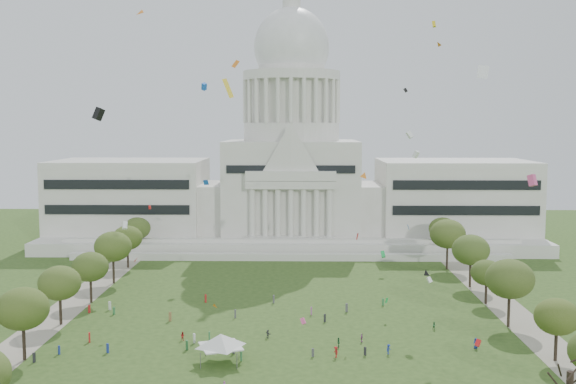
# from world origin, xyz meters

# --- Properties ---
(ground) EXTENTS (400.00, 400.00, 0.00)m
(ground) POSITION_xyz_m (0.00, 0.00, 0.00)
(ground) COLOR #2B4718
(ground) RESTS_ON ground
(capitol) EXTENTS (160.00, 64.50, 91.30)m
(capitol) POSITION_xyz_m (0.00, 113.59, 22.30)
(capitol) COLOR silver
(capitol) RESTS_ON ground
(path_left) EXTENTS (8.00, 160.00, 0.04)m
(path_left) POSITION_xyz_m (-48.00, 30.00, 0.02)
(path_left) COLOR gray
(path_left) RESTS_ON ground
(path_right) EXTENTS (8.00, 160.00, 0.04)m
(path_right) POSITION_xyz_m (48.00, 30.00, 0.02)
(path_right) COLOR gray
(path_right) RESTS_ON ground
(row_tree_l_1) EXTENTS (8.86, 8.86, 12.59)m
(row_tree_l_1) POSITION_xyz_m (-44.07, -2.96, 8.95)
(row_tree_l_1) COLOR black
(row_tree_l_1) RESTS_ON ground
(row_tree_r_1) EXTENTS (7.58, 7.58, 10.78)m
(row_tree_r_1) POSITION_xyz_m (46.22, -1.75, 7.66)
(row_tree_r_1) COLOR black
(row_tree_r_1) RESTS_ON ground
(row_tree_l_2) EXTENTS (8.42, 8.42, 11.97)m
(row_tree_l_2) POSITION_xyz_m (-45.04, 17.30, 8.51)
(row_tree_l_2) COLOR black
(row_tree_l_2) RESTS_ON ground
(row_tree_r_2) EXTENTS (9.55, 9.55, 13.58)m
(row_tree_r_2) POSITION_xyz_m (44.17, 17.44, 9.66)
(row_tree_r_2) COLOR black
(row_tree_r_2) RESTS_ON ground
(row_tree_l_3) EXTENTS (8.12, 8.12, 11.55)m
(row_tree_l_3) POSITION_xyz_m (-44.09, 33.92, 8.21)
(row_tree_l_3) COLOR black
(row_tree_l_3) RESTS_ON ground
(row_tree_r_3) EXTENTS (7.01, 7.01, 9.98)m
(row_tree_r_3) POSITION_xyz_m (44.40, 34.48, 7.08)
(row_tree_r_3) COLOR black
(row_tree_r_3) RESTS_ON ground
(row_tree_l_4) EXTENTS (9.29, 9.29, 13.21)m
(row_tree_l_4) POSITION_xyz_m (-44.08, 52.42, 9.39)
(row_tree_l_4) COLOR black
(row_tree_l_4) RESTS_ON ground
(row_tree_r_4) EXTENTS (9.19, 9.19, 13.06)m
(row_tree_r_4) POSITION_xyz_m (44.76, 50.04, 9.29)
(row_tree_r_4) COLOR black
(row_tree_r_4) RESTS_ON ground
(row_tree_l_5) EXTENTS (8.33, 8.33, 11.85)m
(row_tree_l_5) POSITION_xyz_m (-45.22, 71.01, 8.42)
(row_tree_l_5) COLOR black
(row_tree_l_5) RESTS_ON ground
(row_tree_r_5) EXTENTS (9.82, 9.82, 13.96)m
(row_tree_r_5) POSITION_xyz_m (43.49, 70.19, 9.93)
(row_tree_r_5) COLOR black
(row_tree_r_5) RESTS_ON ground
(row_tree_l_6) EXTENTS (8.19, 8.19, 11.64)m
(row_tree_l_6) POSITION_xyz_m (-46.87, 89.14, 8.27)
(row_tree_l_6) COLOR black
(row_tree_l_6) RESTS_ON ground
(row_tree_r_6) EXTENTS (8.42, 8.42, 11.97)m
(row_tree_r_6) POSITION_xyz_m (45.96, 88.13, 8.51)
(row_tree_r_6) COLOR black
(row_tree_r_6) RESTS_ON ground
(big_bare_tree) EXTENTS (6.00, 5.00, 12.80)m
(big_bare_tree) POSITION_xyz_m (38.00, -28.00, 8.67)
(big_bare_tree) COLOR black
(big_bare_tree) RESTS_ON ground
(event_tent) EXTENTS (11.57, 11.57, 5.05)m
(event_tent) POSITION_xyz_m (-10.52, -3.48, 3.91)
(event_tent) COLOR #4C4C4C
(event_tent) RESTS_ON ground
(person_0) EXTENTS (1.08, 1.09, 1.90)m
(person_0) POSITION_xyz_m (34.35, 4.39, 0.95)
(person_0) COLOR navy
(person_0) RESTS_ON ground
(person_2) EXTENTS (0.86, 0.65, 1.58)m
(person_2) POSITION_xyz_m (29.16, 15.45, 0.79)
(person_2) COLOR #33723F
(person_2) RESTS_ON ground
(person_3) EXTENTS (1.10, 1.42, 1.95)m
(person_3) POSITION_xyz_m (9.01, -0.76, 0.98)
(person_3) COLOR #B21E1E
(person_3) RESTS_ON ground
(person_4) EXTENTS (0.74, 1.16, 1.85)m
(person_4) POSITION_xyz_m (9.77, 4.45, 0.92)
(person_4) COLOR #33723F
(person_4) RESTS_ON ground
(person_5) EXTENTS (1.41, 1.50, 1.59)m
(person_5) POSITION_xyz_m (-3.18, 9.58, 0.80)
(person_5) COLOR #4C4C51
(person_5) RESTS_ON ground
(person_8) EXTENTS (0.93, 0.80, 1.64)m
(person_8) POSITION_xyz_m (-18.98, 7.98, 0.82)
(person_8) COLOR #B21E1E
(person_8) RESTS_ON ground
(person_9) EXTENTS (1.18, 1.26, 1.77)m
(person_9) POSITION_xyz_m (18.34, 1.10, 0.89)
(person_9) COLOR navy
(person_9) RESTS_ON ground
(person_10) EXTENTS (0.86, 1.07, 1.60)m
(person_10) POSITION_xyz_m (14.24, 7.55, 0.80)
(person_10) COLOR #994C8C
(person_10) RESTS_ON ground
(distant_crowd) EXTENTS (63.71, 39.27, 1.88)m
(distant_crowd) POSITION_xyz_m (-15.68, 15.61, 0.87)
(distant_crowd) COLOR #26262B
(distant_crowd) RESTS_ON ground
(kite_swarm) EXTENTS (85.55, 99.56, 59.93)m
(kite_swarm) POSITION_xyz_m (1.34, 9.60, 28.43)
(kite_swarm) COLOR black
(kite_swarm) RESTS_ON ground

